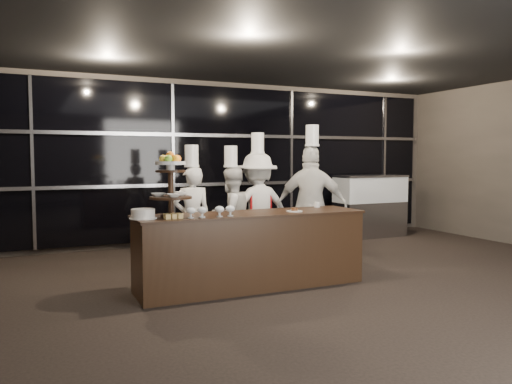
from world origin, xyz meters
name	(u,v)px	position (x,y,z in m)	size (l,w,h in m)	color
room	(421,167)	(0.00, 0.00, 1.50)	(10.00, 10.00, 10.00)	black
window_wall	(235,162)	(0.00, 4.94, 1.50)	(8.60, 0.10, 2.80)	black
buffet_counter	(251,250)	(-1.09, 1.70, 0.47)	(2.84, 0.74, 0.92)	black
display_stand	(171,180)	(-2.09, 1.70, 1.34)	(0.48, 0.48, 0.74)	black
compotes	(211,210)	(-1.69, 1.48, 1.00)	(0.58, 0.11, 0.12)	silver
layer_cake	(143,214)	(-2.42, 1.65, 0.97)	(0.30, 0.30, 0.11)	white
pastry_squares	(173,216)	(-2.11, 1.53, 0.95)	(0.19, 0.13, 0.05)	#DBB96B
small_plate	(294,210)	(-0.55, 1.60, 0.94)	(0.20, 0.20, 0.05)	white
chef_cup	(317,205)	(0.00, 1.95, 0.96)	(0.08, 0.08, 0.07)	white
display_case	(370,203)	(2.67, 4.30, 0.69)	(1.43, 0.63, 1.24)	#A5A5AA
chef_a	(192,216)	(-1.48, 2.88, 0.77)	(0.55, 0.37, 1.77)	silver
chef_b	(231,215)	(-0.88, 2.90, 0.75)	(0.84, 0.73, 1.76)	silver
chef_c	(258,208)	(-0.45, 2.91, 0.84)	(1.09, 0.64, 1.96)	silver
chef_d	(312,205)	(0.21, 2.45, 0.90)	(1.09, 0.95, 2.07)	silver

